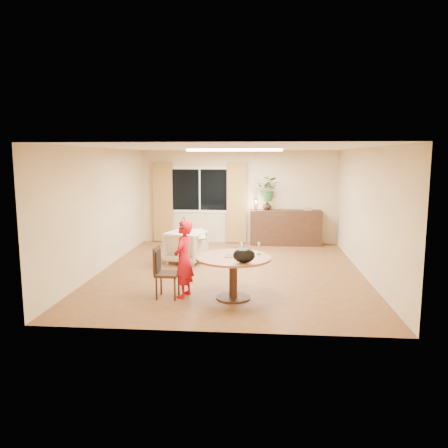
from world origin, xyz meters
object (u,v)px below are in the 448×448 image
at_px(dining_chair, 168,273).
at_px(sideboard, 286,228).
at_px(armchair, 186,247).
at_px(child, 184,259).
at_px(dining_table, 233,266).

relative_size(dining_chair, sideboard, 0.46).
xyz_separation_m(dining_chair, armchair, (-0.12, 2.58, -0.08)).
bearing_deg(child, dining_table, 99.25).
bearing_deg(child, armchair, -159.54).
relative_size(dining_table, armchair, 1.59).
xyz_separation_m(dining_table, armchair, (-1.25, 2.52, -0.21)).
distance_m(armchair, sideboard, 3.29).
xyz_separation_m(armchair, sideboard, (2.39, 2.26, 0.12)).
bearing_deg(sideboard, dining_chair, -115.18).
bearing_deg(sideboard, armchair, -136.69).
bearing_deg(dining_chair, dining_table, 4.14).
relative_size(child, sideboard, 0.69).
bearing_deg(child, dining_chair, -59.86).
bearing_deg(armchair, dining_chair, 108.70).
bearing_deg(dining_table, child, 177.67).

